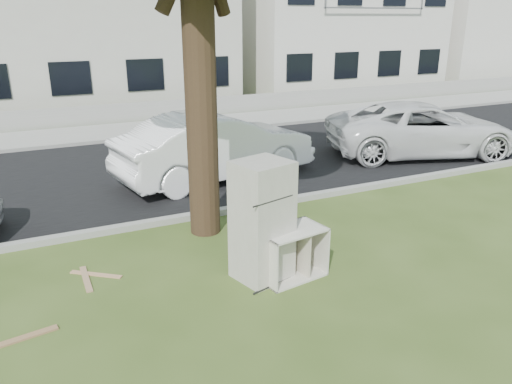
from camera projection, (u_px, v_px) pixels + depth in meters
name	position (u px, v px, depth m)	size (l,w,h in m)	color
ground	(269.00, 269.00, 7.79)	(120.00, 120.00, 0.00)	#384C1B
road	(165.00, 169.00, 12.91)	(120.00, 7.00, 0.01)	black
kerb_near	(214.00, 215.00, 9.88)	(120.00, 0.18, 0.12)	gray
kerb_far	(135.00, 140.00, 15.94)	(120.00, 0.18, 0.12)	gray
sidewalk	(126.00, 131.00, 17.18)	(120.00, 2.80, 0.01)	gray
low_wall	(117.00, 113.00, 18.43)	(120.00, 0.15, 0.70)	gray
townhouse_center	(88.00, 17.00, 21.49)	(11.22, 8.16, 7.44)	beige
townhouse_right	(324.00, 23.00, 26.41)	(10.20, 8.16, 6.84)	silver
filler_right	(502.00, 25.00, 32.54)	(16.00, 9.00, 6.40)	beige
fridge	(262.00, 221.00, 7.27)	(0.74, 0.69, 1.81)	silver
cabinet	(291.00, 253.00, 7.45)	(0.98, 0.61, 0.77)	beige
plank_a	(4.00, 344.00, 5.97)	(1.25, 0.10, 0.03)	olive
plank_b	(96.00, 274.00, 7.60)	(0.84, 0.08, 0.02)	tan
plank_c	(86.00, 279.00, 7.46)	(0.83, 0.09, 0.02)	#A37E5A
car_center	(216.00, 146.00, 11.90)	(1.69, 4.85, 1.60)	white
car_right	(423.00, 129.00, 14.04)	(2.45, 5.31, 1.48)	silver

